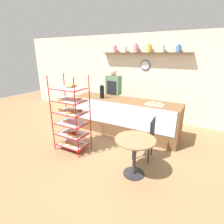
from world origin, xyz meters
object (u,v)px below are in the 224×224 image
at_px(cafe_table, 135,148).
at_px(cafe_chair, 148,135).
at_px(pastry_rack, 71,116).
at_px(person_worker, 113,94).
at_px(coffee_carafe, 102,92).
at_px(donut_tray_counter, 155,104).

distance_m(cafe_table, cafe_chair, 0.61).
relative_size(pastry_rack, cafe_table, 2.36).
distance_m(person_worker, coffee_carafe, 0.68).
relative_size(cafe_table, cafe_chair, 0.81).
xyz_separation_m(pastry_rack, person_worker, (0.01, 1.90, 0.10)).
relative_size(person_worker, cafe_chair, 1.90).
bearing_deg(person_worker, coffee_carafe, -89.91).
xyz_separation_m(pastry_rack, cafe_chair, (1.60, 0.45, -0.27)).
xyz_separation_m(person_worker, cafe_table, (1.56, -2.06, -0.37)).
relative_size(person_worker, coffee_carafe, 4.62).
height_order(pastry_rack, coffee_carafe, pastry_rack).
bearing_deg(cafe_chair, cafe_table, -7.96).
bearing_deg(pastry_rack, coffee_carafe, 89.42).
relative_size(coffee_carafe, donut_tray_counter, 0.85).
bearing_deg(coffee_carafe, donut_tray_counter, 2.58).
xyz_separation_m(person_worker, coffee_carafe, (0.00, -0.64, 0.20)).
distance_m(pastry_rack, cafe_chair, 1.68).
relative_size(person_worker, cafe_table, 2.35).
bearing_deg(coffee_carafe, person_worker, 90.09).
height_order(pastry_rack, donut_tray_counter, pastry_rack).
height_order(pastry_rack, cafe_chair, pastry_rack).
xyz_separation_m(cafe_chair, coffee_carafe, (-1.58, 0.81, 0.57)).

